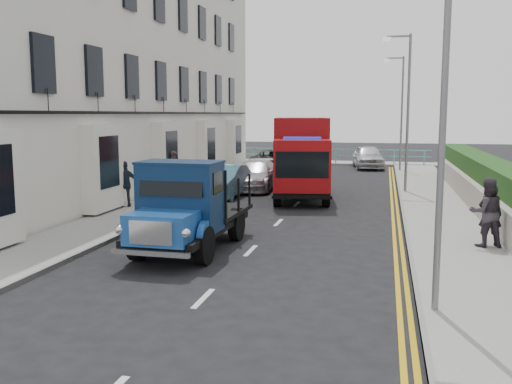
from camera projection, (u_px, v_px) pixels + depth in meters
name	position (u px, v px, depth m)	size (l,w,h in m)	color
ground	(230.00, 271.00, 12.99)	(120.00, 120.00, 0.00)	black
pavement_west	(164.00, 202.00, 22.81)	(2.40, 38.00, 0.12)	gray
pavement_east	(438.00, 212.00, 20.52)	(2.60, 38.00, 0.12)	gray
promenade	(337.00, 163.00, 41.00)	(30.00, 2.50, 0.12)	gray
sea_plane	(357.00, 143.00, 70.97)	(120.00, 120.00, 0.00)	#4C5D68
terrace_west	(108.00, 36.00, 26.64)	(6.31, 30.20, 14.25)	white
garden_east	(496.00, 190.00, 19.99)	(1.45, 28.00, 1.75)	#B2AD9E
seafront_railing	(336.00, 156.00, 40.16)	(13.00, 0.08, 1.11)	#59B2A5
lamp_near	(437.00, 87.00, 9.60)	(1.23, 0.18, 7.00)	slate
lamp_mid	(405.00, 104.00, 25.06)	(1.23, 0.18, 7.00)	slate
lamp_far	(400.00, 107.00, 34.72)	(1.23, 0.18, 7.00)	slate
bedford_lorry	(183.00, 212.00, 14.39)	(2.12, 5.05, 2.36)	black
red_lorry	(301.00, 155.00, 24.33)	(3.15, 6.73, 3.39)	black
parked_car_front	(181.00, 210.00, 17.22)	(1.58, 3.93, 1.34)	black
parked_car_mid	(224.00, 181.00, 24.50)	(1.45, 4.16, 1.37)	teal
parked_car_rear	(255.00, 175.00, 26.94)	(1.90, 4.68, 1.36)	silver
seafront_car_left	(273.00, 160.00, 35.95)	(2.26, 4.89, 1.36)	black
seafront_car_right	(368.00, 157.00, 37.41)	(1.79, 4.46, 1.52)	silver
pedestrian_east_near	(490.00, 215.00, 14.92)	(0.59, 0.39, 1.62)	black
pedestrian_east_far	(486.00, 212.00, 14.78)	(0.88, 0.68, 1.80)	#38303B
pedestrian_west_near	(125.00, 184.00, 21.12)	(1.00, 0.42, 1.71)	#1A2530
pedestrian_west_far	(173.00, 170.00, 25.78)	(0.88, 0.57, 1.80)	#473333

